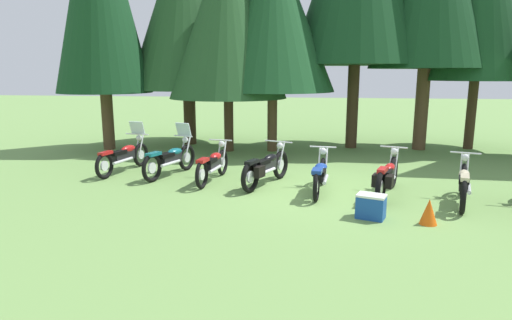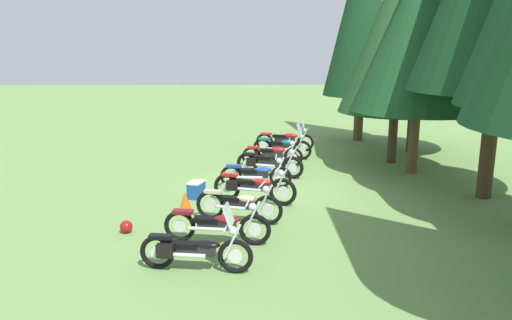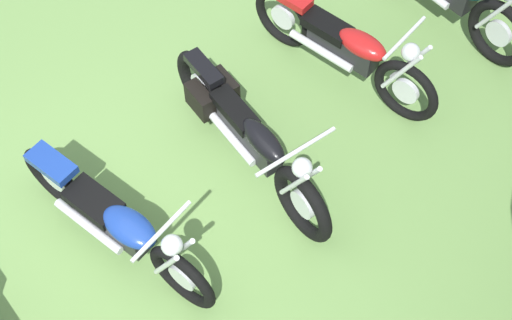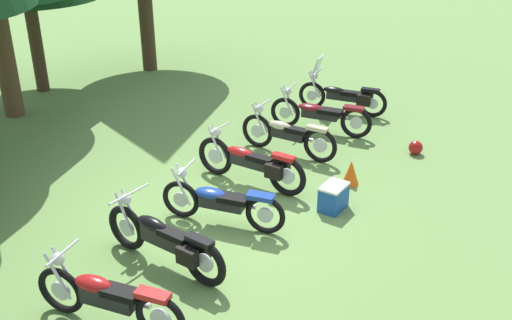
{
  "view_description": "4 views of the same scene",
  "coord_description": "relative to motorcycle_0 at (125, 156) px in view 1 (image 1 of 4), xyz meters",
  "views": [
    {
      "loc": [
        -0.2,
        -10.03,
        2.73
      ],
      "look_at": [
        -1.59,
        -0.27,
        0.75
      ],
      "focal_mm": 30.4,
      "sensor_mm": 36.0,
      "label": 1
    },
    {
      "loc": [
        14.5,
        -0.56,
        4.25
      ],
      "look_at": [
        -0.72,
        -0.13,
        0.72
      ],
      "focal_mm": 35.04,
      "sensor_mm": 36.0,
      "label": 2
    },
    {
      "loc": [
        1.74,
        2.45,
        5.9
      ],
      "look_at": [
        -1.06,
        0.64,
        0.8
      ],
      "focal_mm": 52.53,
      "sensor_mm": 36.0,
      "label": 3
    },
    {
      "loc": [
        -8.13,
        -2.76,
        5.23
      ],
      "look_at": [
        1.28,
        -0.38,
        0.57
      ],
      "focal_mm": 41.32,
      "sensor_mm": 36.0,
      "label": 4
    }
  ],
  "objects": [
    {
      "name": "motorcycle_0",
      "position": [
        0.0,
        0.0,
        0.0
      ],
      "size": [
        0.77,
        2.36,
        1.36
      ],
      "rotation": [
        0.0,
        0.0,
        1.39
      ],
      "color": "black",
      "rests_on": "ground_plane"
    },
    {
      "name": "motorcycle_1",
      "position": [
        1.43,
        -0.24,
        0.01
      ],
      "size": [
        0.87,
        2.21,
        1.38
      ],
      "rotation": [
        0.0,
        0.0,
        1.27
      ],
      "color": "black",
      "rests_on": "ground_plane"
    },
    {
      "name": "motorcycle_5",
      "position": [
        6.91,
        -1.5,
        -0.01
      ],
      "size": [
        0.94,
        2.28,
        1.04
      ],
      "rotation": [
        0.0,
        0.0,
        1.25
      ],
      "color": "black",
      "rests_on": "ground_plane"
    },
    {
      "name": "ground_plane",
      "position": [
        5.53,
        -1.22,
        -0.47
      ],
      "size": [
        80.0,
        80.0,
        0.0
      ],
      "primitive_type": "plane",
      "color": "#6B934C"
    },
    {
      "name": "picnic_cooler",
      "position": [
        6.38,
        -3.1,
        -0.23
      ],
      "size": [
        0.62,
        0.52,
        0.47
      ],
      "color": "#19479E",
      "rests_on": "ground_plane"
    },
    {
      "name": "pine_tree_2",
      "position": [
        2.21,
        3.73,
        4.17
      ],
      "size": [
        4.07,
        4.07,
        7.41
      ],
      "color": "#42301E",
      "rests_on": "ground_plane"
    },
    {
      "name": "pine_tree_3",
      "position": [
        3.73,
        3.97,
        4.21
      ],
      "size": [
        4.26,
        4.26,
        7.27
      ],
      "color": "brown",
      "rests_on": "ground_plane"
    },
    {
      "name": "motorcycle_6",
      "position": [
        8.42,
        -1.86,
        -0.02
      ],
      "size": [
        0.84,
        2.14,
        1.02
      ],
      "rotation": [
        0.0,
        0.0,
        1.28
      ],
      "color": "black",
      "rests_on": "ground_plane"
    },
    {
      "name": "motorcycle_3",
      "position": [
        4.09,
        -0.92,
        -0.01
      ],
      "size": [
        1.08,
        2.19,
        1.02
      ],
      "rotation": [
        0.0,
        0.0,
        1.19
      ],
      "color": "black",
      "rests_on": "ground_plane"
    },
    {
      "name": "motorcycle_4",
      "position": [
        5.42,
        -1.37,
        -0.03
      ],
      "size": [
        0.64,
        2.18,
        0.99
      ],
      "rotation": [
        0.0,
        0.0,
        1.47
      ],
      "color": "black",
      "rests_on": "ground_plane"
    },
    {
      "name": "traffic_cone",
      "position": [
        7.39,
        -3.3,
        -0.23
      ],
      "size": [
        0.32,
        0.32,
        0.48
      ],
      "primitive_type": "cone",
      "color": "#EA590F",
      "rests_on": "ground_plane"
    },
    {
      "name": "pine_tree_1",
      "position": [
        0.37,
        5.1,
        4.76
      ],
      "size": [
        4.48,
        4.48,
        8.37
      ],
      "color": "#42301E",
      "rests_on": "ground_plane"
    },
    {
      "name": "motorcycle_2",
      "position": [
        2.71,
        -0.7,
        -0.02
      ],
      "size": [
        0.64,
        2.18,
        1.0
      ],
      "rotation": [
        0.0,
        0.0,
        1.45
      ],
      "color": "black",
      "rests_on": "ground_plane"
    }
  ]
}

